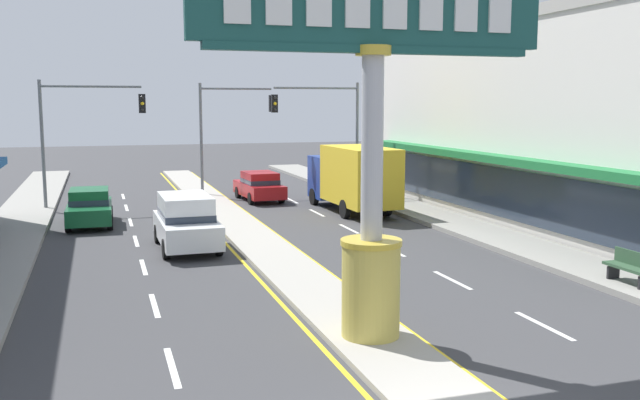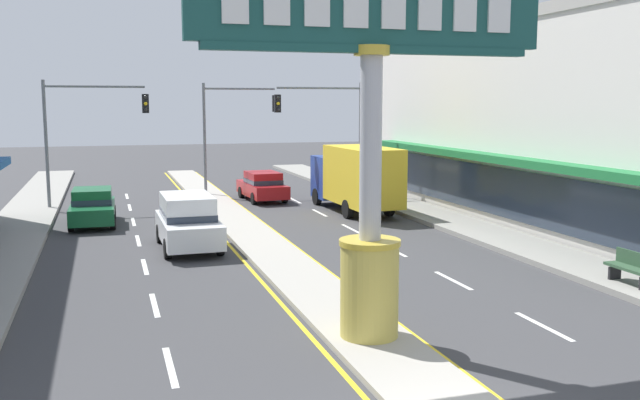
# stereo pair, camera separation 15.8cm
# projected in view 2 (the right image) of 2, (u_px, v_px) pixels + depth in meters

# --- Properties ---
(median_strip) EXTENTS (1.87, 52.00, 0.14)m
(median_strip) POSITION_uv_depth(u_px,v_px,m) (249.00, 233.00, 27.36)
(median_strip) COLOR #A39E93
(median_strip) RESTS_ON ground
(sidewalk_right) EXTENTS (2.47, 60.00, 0.18)m
(sidewalk_right) POSITION_uv_depth(u_px,v_px,m) (474.00, 229.00, 28.03)
(sidewalk_right) COLOR gray
(sidewalk_right) RESTS_ON ground
(lane_markings) EXTENTS (8.61, 52.00, 0.01)m
(lane_markings) POSITION_uv_depth(u_px,v_px,m) (257.00, 241.00, 26.09)
(lane_markings) COLOR silver
(lane_markings) RESTS_ON ground
(district_sign) EXTENTS (7.60, 1.31, 7.73)m
(district_sign) POSITION_uv_depth(u_px,v_px,m) (371.00, 148.00, 14.49)
(district_sign) COLOR gold
(district_sign) RESTS_ON median_strip
(storefront_right) EXTENTS (8.63, 26.50, 8.75)m
(storefront_right) POSITION_uv_depth(u_px,v_px,m) (577.00, 121.00, 29.77)
(storefront_right) COLOR silver
(storefront_right) RESTS_ON ground
(traffic_light_left_side) EXTENTS (4.86, 0.46, 6.20)m
(traffic_light_left_side) POSITION_uv_depth(u_px,v_px,m) (84.00, 121.00, 33.33)
(traffic_light_left_side) COLOR slate
(traffic_light_left_side) RESTS_ON ground
(traffic_light_right_side) EXTENTS (4.86, 0.46, 6.20)m
(traffic_light_right_side) POSITION_uv_depth(u_px,v_px,m) (330.00, 120.00, 37.01)
(traffic_light_right_side) COLOR slate
(traffic_light_right_side) RESTS_ON ground
(traffic_light_median_far) EXTENTS (4.20, 0.46, 6.20)m
(traffic_light_median_far) POSITION_uv_depth(u_px,v_px,m) (232.00, 120.00, 38.50)
(traffic_light_median_far) COLOR slate
(traffic_light_median_far) RESTS_ON ground
(sedan_near_right_lane) EXTENTS (2.02, 4.39, 1.53)m
(sedan_near_right_lane) POSITION_uv_depth(u_px,v_px,m) (263.00, 186.00, 36.82)
(sedan_near_right_lane) COLOR maroon
(sedan_near_right_lane) RESTS_ON ground
(box_truck_far_right_lane) EXTENTS (2.39, 6.96, 3.12)m
(box_truck_far_right_lane) POSITION_uv_depth(u_px,v_px,m) (356.00, 176.00, 32.81)
(box_truck_far_right_lane) COLOR navy
(box_truck_far_right_lane) RESTS_ON ground
(suv_near_left_lane) EXTENTS (2.01, 4.62, 1.90)m
(suv_near_left_lane) POSITION_uv_depth(u_px,v_px,m) (188.00, 221.00, 24.65)
(suv_near_left_lane) COLOR white
(suv_near_left_lane) RESTS_ON ground
(sedan_mid_left_lane) EXTENTS (1.91, 4.33, 1.53)m
(sedan_mid_left_lane) POSITION_uv_depth(u_px,v_px,m) (93.00, 206.00, 29.45)
(sedan_mid_left_lane) COLOR #14562D
(sedan_mid_left_lane) RESTS_ON ground
(street_bench) EXTENTS (0.48, 1.60, 0.88)m
(street_bench) POSITION_uv_depth(u_px,v_px,m) (632.00, 267.00, 19.11)
(street_bench) COLOR #2D4C33
(street_bench) RESTS_ON sidewalk_right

